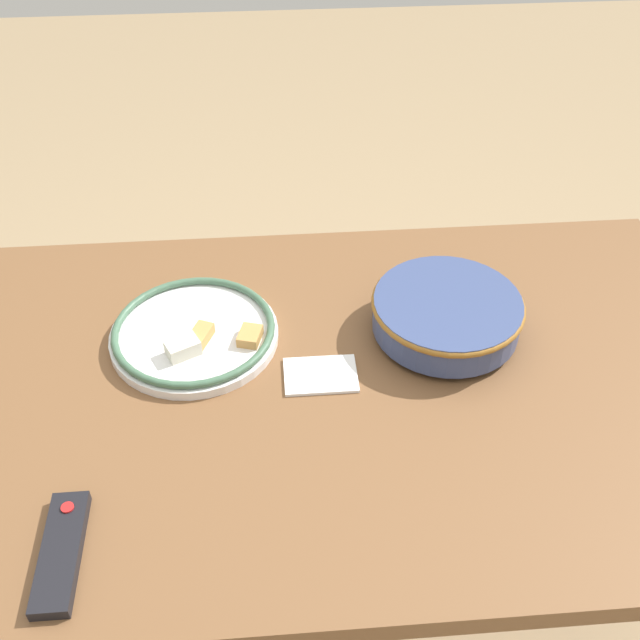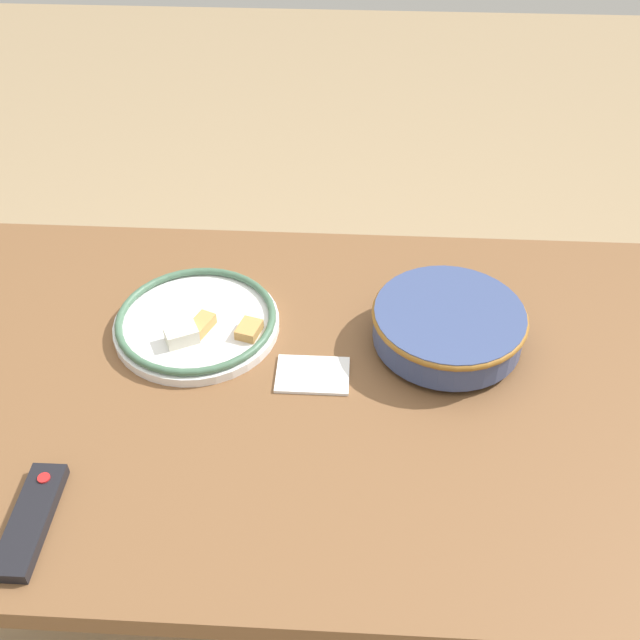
% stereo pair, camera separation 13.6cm
% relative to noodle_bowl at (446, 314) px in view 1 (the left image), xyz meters
% --- Properties ---
extents(ground_plane, '(8.00, 8.00, 0.00)m').
position_rel_noodle_bowl_xyz_m(ground_plane, '(0.24, 0.11, -0.78)').
color(ground_plane, '#9E8460').
extents(dining_table, '(1.50, 0.89, 0.74)m').
position_rel_noodle_bowl_xyz_m(dining_table, '(0.24, 0.11, -0.12)').
color(dining_table, brown).
rests_on(dining_table, ground_plane).
extents(noodle_bowl, '(0.28, 0.28, 0.08)m').
position_rel_noodle_bowl_xyz_m(noodle_bowl, '(0.00, 0.00, 0.00)').
color(noodle_bowl, '#384775').
rests_on(noodle_bowl, dining_table).
extents(food_plate, '(0.31, 0.31, 0.05)m').
position_rel_noodle_bowl_xyz_m(food_plate, '(0.46, -0.02, -0.03)').
color(food_plate, white).
rests_on(food_plate, dining_table).
extents(tv_remote, '(0.05, 0.19, 0.02)m').
position_rel_noodle_bowl_xyz_m(tv_remote, '(0.63, 0.42, -0.04)').
color(tv_remote, black).
rests_on(tv_remote, dining_table).
extents(folded_napkin, '(0.13, 0.09, 0.01)m').
position_rel_noodle_bowl_xyz_m(folded_napkin, '(0.24, 0.10, -0.04)').
color(folded_napkin, white).
rests_on(folded_napkin, dining_table).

